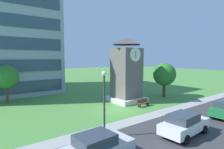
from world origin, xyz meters
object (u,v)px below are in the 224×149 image
street_lamp (104,96)px  parked_car_silver (97,148)px  clock_tower (127,74)px  park_bench (143,103)px  tree_near_tower (164,74)px  tree_streetside (6,77)px  parked_car_white (184,124)px

street_lamp → parked_car_silver: (-2.28, -2.56, -2.30)m
clock_tower → street_lamp: bearing=-139.9°
park_bench → parked_car_silver: size_ratio=0.42×
park_bench → parked_car_silver: 12.96m
clock_tower → park_bench: size_ratio=4.76×
park_bench → street_lamp: 10.08m
tree_near_tower → parked_car_silver: (-17.70, -8.74, -2.56)m
parked_car_silver → tree_streetside: bearing=96.1°
park_bench → tree_streetside: 17.75m
parked_car_white → parked_car_silver: bearing=173.2°
clock_tower → tree_streetside: (-13.20, 8.43, -0.31)m
clock_tower → parked_car_silver: (-11.23, -10.09, -2.92)m
tree_streetside → tree_near_tower: 21.96m
park_bench → parked_car_white: 8.51m
clock_tower → street_lamp: 11.71m
park_bench → tree_streetside: tree_streetside is taller
clock_tower → street_lamp: (-8.95, -7.53, -0.62)m
tree_streetside → parked_car_silver: size_ratio=1.17×
tree_streetside → park_bench: bearing=-42.1°
tree_streetside → parked_car_white: (9.35, -19.40, -2.61)m
street_lamp → parked_car_white: street_lamp is taller
park_bench → parked_car_white: parked_car_white is taller
tree_streetside → street_lamp: bearing=-75.1°
clock_tower → tree_streetside: bearing=147.4°
tree_near_tower → parked_car_silver: bearing=-153.7°
parked_car_white → clock_tower: bearing=70.7°
tree_streetside → parked_car_white: 21.70m
street_lamp → parked_car_white: size_ratio=1.09×
park_bench → street_lamp: street_lamp is taller
parked_car_silver → street_lamp: bearing=48.3°
street_lamp → parked_car_white: bearing=-34.0°
park_bench → street_lamp: (-8.74, -4.24, 2.70)m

